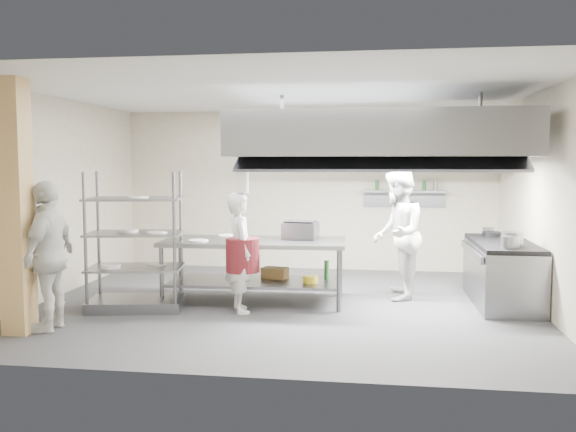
# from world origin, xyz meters

# --- Properties ---
(floor) EXTENTS (7.00, 7.00, 0.00)m
(floor) POSITION_xyz_m (0.00, 0.00, 0.00)
(floor) COLOR #303032
(floor) RESTS_ON ground
(ceiling) EXTENTS (7.00, 7.00, 0.00)m
(ceiling) POSITION_xyz_m (0.00, 0.00, 3.00)
(ceiling) COLOR silver
(ceiling) RESTS_ON wall_back
(wall_back) EXTENTS (7.00, 0.00, 7.00)m
(wall_back) POSITION_xyz_m (0.00, 3.00, 1.50)
(wall_back) COLOR #B1A58C
(wall_back) RESTS_ON ground
(wall_left) EXTENTS (0.00, 6.00, 6.00)m
(wall_left) POSITION_xyz_m (-3.50, 0.00, 1.50)
(wall_left) COLOR #B1A58C
(wall_left) RESTS_ON ground
(wall_right) EXTENTS (0.00, 6.00, 6.00)m
(wall_right) POSITION_xyz_m (3.50, 0.00, 1.50)
(wall_right) COLOR #B1A58C
(wall_right) RESTS_ON ground
(column) EXTENTS (0.30, 0.30, 3.00)m
(column) POSITION_xyz_m (-2.90, -1.90, 1.50)
(column) COLOR #DDB171
(column) RESTS_ON floor
(exhaust_hood) EXTENTS (4.00, 2.50, 0.60)m
(exhaust_hood) POSITION_xyz_m (1.30, 0.40, 2.40)
(exhaust_hood) COLOR gray
(exhaust_hood) RESTS_ON ceiling
(hood_strip_a) EXTENTS (1.60, 0.12, 0.04)m
(hood_strip_a) POSITION_xyz_m (0.40, 0.40, 2.08)
(hood_strip_a) COLOR white
(hood_strip_a) RESTS_ON exhaust_hood
(hood_strip_b) EXTENTS (1.60, 0.12, 0.04)m
(hood_strip_b) POSITION_xyz_m (2.20, 0.40, 2.08)
(hood_strip_b) COLOR white
(hood_strip_b) RESTS_ON exhaust_hood
(wall_shelf) EXTENTS (1.50, 0.28, 0.04)m
(wall_shelf) POSITION_xyz_m (1.80, 2.84, 1.50)
(wall_shelf) COLOR gray
(wall_shelf) RESTS_ON wall_back
(island) EXTENTS (2.67, 1.19, 0.91)m
(island) POSITION_xyz_m (-0.46, 0.09, 0.46)
(island) COLOR gray
(island) RESTS_ON floor
(island_worktop) EXTENTS (2.67, 1.19, 0.06)m
(island_worktop) POSITION_xyz_m (-0.46, 0.09, 0.88)
(island_worktop) COLOR gray
(island_worktop) RESTS_ON island
(island_undershelf) EXTENTS (2.45, 1.07, 0.04)m
(island_undershelf) POSITION_xyz_m (-0.46, 0.09, 0.30)
(island_undershelf) COLOR gray
(island_undershelf) RESTS_ON island
(pass_rack) EXTENTS (1.38, 0.95, 1.90)m
(pass_rack) POSITION_xyz_m (-1.99, -0.57, 0.95)
(pass_rack) COLOR gray
(pass_rack) RESTS_ON floor
(cooking_range) EXTENTS (0.80, 2.00, 0.84)m
(cooking_range) POSITION_xyz_m (3.08, 0.50, 0.42)
(cooking_range) COLOR gray
(cooking_range) RESTS_ON floor
(range_top) EXTENTS (0.78, 1.96, 0.06)m
(range_top) POSITION_xyz_m (3.08, 0.50, 0.87)
(range_top) COLOR black
(range_top) RESTS_ON cooking_range
(chef_head) EXTENTS (0.60, 0.70, 1.63)m
(chef_head) POSITION_xyz_m (-0.53, -0.51, 0.81)
(chef_head) COLOR white
(chef_head) RESTS_ON floor
(chef_line) EXTENTS (0.78, 0.98, 1.93)m
(chef_line) POSITION_xyz_m (1.60, 0.62, 0.96)
(chef_line) COLOR white
(chef_line) RESTS_ON floor
(chef_plating) EXTENTS (0.48, 1.08, 1.81)m
(chef_plating) POSITION_xyz_m (-2.62, -1.70, 0.91)
(chef_plating) COLOR silver
(chef_plating) RESTS_ON floor
(griddle) EXTENTS (0.53, 0.44, 0.24)m
(griddle) POSITION_xyz_m (0.19, 0.32, 1.03)
(griddle) COLOR slate
(griddle) RESTS_ON island_worktop
(wicker_basket) EXTENTS (0.40, 0.31, 0.16)m
(wicker_basket) POSITION_xyz_m (-0.19, 0.28, 0.40)
(wicker_basket) COLOR olive
(wicker_basket) RESTS_ON island_undershelf
(stockpot) EXTENTS (0.28, 0.28, 0.19)m
(stockpot) POSITION_xyz_m (3.11, 0.01, 1.00)
(stockpot) COLOR slate
(stockpot) RESTS_ON range_top
(plate_stack) EXTENTS (0.28, 0.28, 0.05)m
(plate_stack) POSITION_xyz_m (-1.99, -0.57, 0.61)
(plate_stack) COLOR white
(plate_stack) RESTS_ON pass_rack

